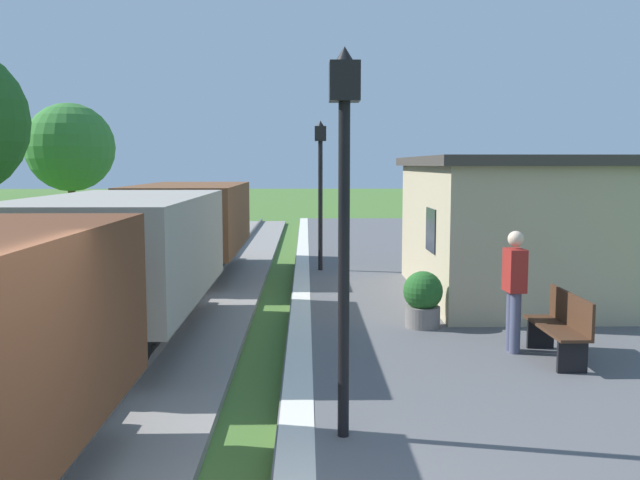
{
  "coord_description": "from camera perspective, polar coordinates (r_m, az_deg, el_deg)",
  "views": [
    {
      "loc": [
        0.5,
        -4.09,
        2.87
      ],
      "look_at": [
        0.74,
        8.03,
        1.56
      ],
      "focal_mm": 39.07,
      "sensor_mm": 36.0,
      "label": 1
    }
  ],
  "objects": [
    {
      "name": "freight_train",
      "position": [
        11.37,
        -15.92,
        -1.5
      ],
      "size": [
        2.5,
        19.4,
        2.12
      ],
      "color": "brown",
      "rests_on": "rail_near"
    },
    {
      "name": "station_hut",
      "position": [
        14.34,
        14.63,
        1.11
      ],
      "size": [
        3.5,
        5.8,
        2.78
      ],
      "color": "tan",
      "rests_on": "platform_slab"
    },
    {
      "name": "bench_near_hut",
      "position": [
        9.96,
        19.16,
        -6.63
      ],
      "size": [
        0.42,
        1.5,
        0.91
      ],
      "color": "#422819",
      "rests_on": "platform_slab"
    },
    {
      "name": "person_waiting",
      "position": [
        10.09,
        15.63,
        -3.67
      ],
      "size": [
        0.26,
        0.39,
        1.71
      ],
      "rotation": [
        0.0,
        0.0,
        3.18
      ],
      "color": "#474C66",
      "rests_on": "platform_slab"
    },
    {
      "name": "potted_planter",
      "position": [
        11.39,
        8.42,
        -4.75
      ],
      "size": [
        0.64,
        0.64,
        0.92
      ],
      "color": "slate",
      "rests_on": "platform_slab"
    },
    {
      "name": "lamp_post_near",
      "position": [
        6.52,
        1.99,
        5.58
      ],
      "size": [
        0.28,
        0.28,
        3.7
      ],
      "color": "black",
      "rests_on": "platform_slab"
    },
    {
      "name": "lamp_post_far",
      "position": [
        17.22,
        0.03,
        5.95
      ],
      "size": [
        0.28,
        0.28,
        3.7
      ],
      "color": "black",
      "rests_on": "platform_slab"
    },
    {
      "name": "tree_field_distant",
      "position": [
        28.68,
        -19.8,
        7.14
      ],
      "size": [
        3.39,
        3.39,
        5.24
      ],
      "color": "#4C3823",
      "rests_on": "ground"
    }
  ]
}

